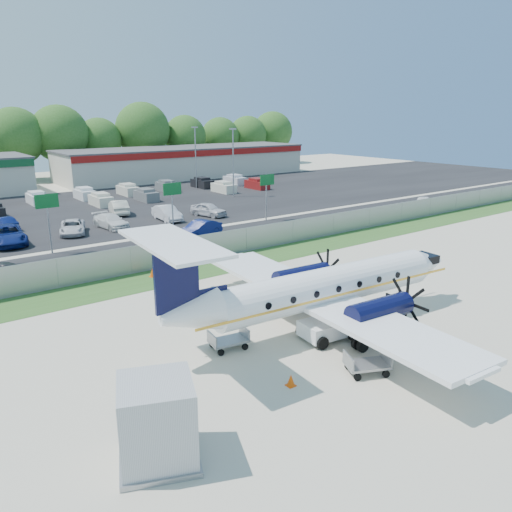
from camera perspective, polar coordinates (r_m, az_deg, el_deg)
ground at (r=27.81m, az=7.46°, el=-7.30°), size 170.00×170.00×0.00m
grass_verge at (r=36.79m, az=-5.59°, el=-1.37°), size 170.00×4.00×0.02m
access_road at (r=42.72m, az=-10.47°, el=0.89°), size 170.00×8.00×0.02m
parking_lot at (r=61.86m, az=-19.23°, el=4.90°), size 170.00×32.00×0.02m
perimeter_fence at (r=38.17m, az=-7.19°, el=0.77°), size 120.00×0.06×1.99m
building_east at (r=91.81m, az=-8.01°, el=10.62°), size 44.40×12.40×5.24m
sign_left at (r=42.91m, az=-22.72°, el=4.91°), size 1.80×0.26×5.00m
sign_mid at (r=46.71m, az=-9.54°, el=6.73°), size 1.80×0.26×5.00m
sign_right at (r=52.58m, az=1.25°, el=7.96°), size 1.80×0.26×5.00m
light_pole_ne at (r=68.06m, az=-2.63°, el=11.14°), size 0.90×0.35×9.09m
light_pole_se at (r=76.52m, az=-6.93°, el=11.57°), size 0.90×0.35×9.09m
tree_line at (r=94.55m, az=-25.69°, el=7.76°), size 112.00×6.00×14.00m
aircraft at (r=26.05m, az=7.56°, el=-3.59°), size 18.97×18.70×5.86m
pushback_tug at (r=25.55m, az=8.40°, el=-7.81°), size 2.85×2.18×1.45m
baggage_cart_near at (r=24.32m, az=-3.16°, el=-9.58°), size 1.95×1.34×0.95m
baggage_cart_far at (r=22.67m, az=12.59°, el=-11.94°), size 2.16×1.79×0.98m
service_container at (r=17.18m, az=-11.22°, el=-18.36°), size 3.29×3.29×2.82m
cone_port_wing at (r=21.39m, az=4.00°, el=-13.99°), size 0.37×0.37×0.53m
cone_starboard_wing at (r=35.35m, az=-11.75°, el=-1.90°), size 0.42×0.42×0.60m
road_car_west at (r=37.62m, az=-26.27°, el=-2.62°), size 4.14×2.40×1.29m
road_car_mid at (r=46.10m, az=-6.41°, el=2.15°), size 4.88×2.92×1.52m
road_car_east at (r=63.98m, az=18.58°, el=5.29°), size 4.43×3.15×1.40m
parked_car_a at (r=48.35m, az=-26.45°, el=1.20°), size 3.20×6.18×1.66m
parked_car_b at (r=50.13m, az=-20.16°, el=2.38°), size 3.59×5.17×1.31m
parked_car_c at (r=51.58m, az=-16.20°, el=3.09°), size 2.55×4.99×1.39m
parked_car_d at (r=53.97m, az=-10.10°, el=4.03°), size 1.94×4.84×1.57m
parked_car_e at (r=55.63m, az=-5.43°, el=4.56°), size 2.91×4.66×1.48m
parked_car_f at (r=54.58m, az=-26.82°, el=2.68°), size 2.18×4.15×1.30m
parked_car_g at (r=58.50m, az=-15.37°, el=4.62°), size 2.77×5.15×1.61m
far_parking_rows at (r=66.59m, az=-20.57°, el=5.50°), size 56.00×10.00×1.60m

